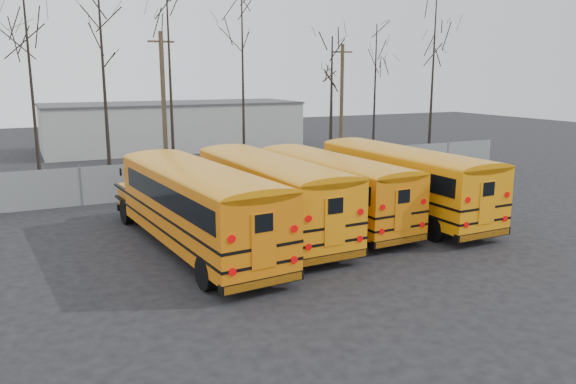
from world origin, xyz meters
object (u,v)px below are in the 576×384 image
bus_b (268,188)px  bus_d (401,176)px  bus_c (330,183)px  utility_pole_right (342,102)px  utility_pole_left (164,106)px  bus_a (195,200)px

bus_b → bus_d: size_ratio=1.00×
bus_c → utility_pole_right: (10.22, 16.04, 2.69)m
bus_b → utility_pole_left: size_ratio=1.31×
utility_pole_right → utility_pole_left: bearing=-161.2°
bus_c → utility_pole_left: bearing=104.3°
bus_d → bus_b: bearing=177.5°
utility_pole_right → bus_a: bearing=-125.4°
bus_d → utility_pole_right: 18.07m
utility_pole_left → utility_pole_right: 14.57m
bus_b → bus_c: bearing=5.1°
bus_b → utility_pole_right: 21.38m
bus_d → bus_c: bearing=170.2°
bus_d → utility_pole_right: size_ratio=1.36×
bus_b → utility_pole_left: 14.16m
bus_a → bus_b: (3.42, 1.05, -0.04)m
bus_a → bus_c: bus_a is taller
bus_a → utility_pole_right: size_ratio=1.40×
bus_a → bus_c: 6.80m
bus_b → bus_a: bearing=-164.5°
bus_a → bus_b: bus_a is taller
bus_a → utility_pole_left: bearing=75.4°
bus_a → bus_b: 3.57m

